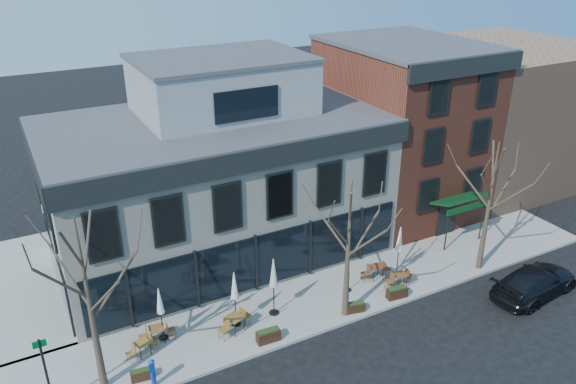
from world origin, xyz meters
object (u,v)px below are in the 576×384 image
parked_sedan (535,282)px  umbrella_0 (160,304)px  cafe_set_0 (143,347)px  call_box (153,372)px

parked_sedan → umbrella_0: umbrella_0 is taller
parked_sedan → cafe_set_0: (-19.25, 4.92, -0.21)m
call_box → cafe_set_0: (0.11, 2.09, -0.31)m
umbrella_0 → parked_sedan: bearing=-17.1°
parked_sedan → cafe_set_0: size_ratio=3.36×
call_box → umbrella_0: umbrella_0 is taller
cafe_set_0 → call_box: bearing=-93.1°
call_box → cafe_set_0: call_box is taller
parked_sedan → call_box: bearing=75.4°
call_box → parked_sedan: bearing=-8.3°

